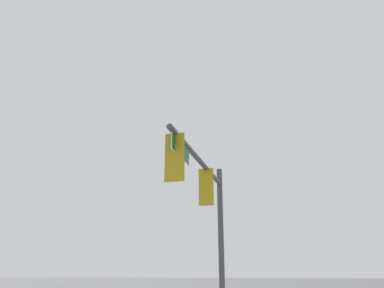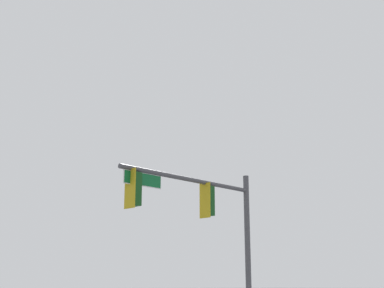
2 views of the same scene
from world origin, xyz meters
name	(u,v)px [view 1 (image 1 of 2)]	position (x,y,z in m)	size (l,w,h in m)	color
signal_pole_near	(206,197)	(-4.69, -8.05, 3.99)	(6.51, 1.36, 5.64)	#47474C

